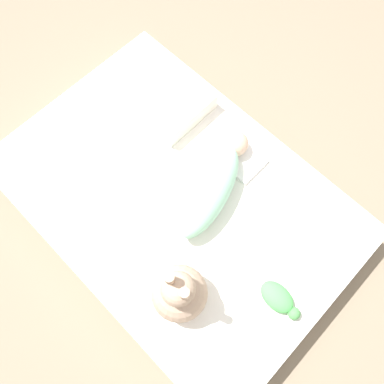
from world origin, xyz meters
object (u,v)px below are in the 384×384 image
pillow (165,97)px  turtle_plush (279,299)px  swaddled_baby (212,186)px  bunny_plush (179,292)px

pillow → turtle_plush: (0.93, -0.31, -0.01)m
swaddled_baby → turtle_plush: bearing=-122.9°
turtle_plush → swaddled_baby: bearing=163.7°
swaddled_baby → bunny_plush: (0.21, -0.39, 0.05)m
pillow → turtle_plush: 0.98m
swaddled_baby → pillow: 0.49m
pillow → swaddled_baby: bearing=-20.8°
pillow → bunny_plush: bearing=-40.4°
turtle_plush → pillow: bearing=161.4°
pillow → bunny_plush: bunny_plush is taller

